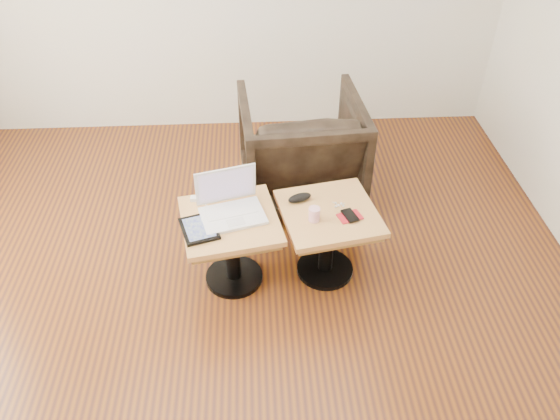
{
  "coord_description": "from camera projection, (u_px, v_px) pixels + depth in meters",
  "views": [
    {
      "loc": [
        0.18,
        -2.16,
        2.56
      ],
      "look_at": [
        0.31,
        0.28,
        0.55
      ],
      "focal_mm": 35.0,
      "sensor_mm": 36.0,
      "label": 1
    }
  ],
  "objects": [
    {
      "name": "glasses_case",
      "position": [
        300.0,
        198.0,
        3.3
      ],
      "size": [
        0.16,
        0.12,
        0.05
      ],
      "primitive_type": "ellipsoid",
      "rotation": [
        0.0,
        0.0,
        0.37
      ],
      "color": "black",
      "rests_on": "side_table_right"
    },
    {
      "name": "phone_on_sleeve",
      "position": [
        350.0,
        216.0,
        3.19
      ],
      "size": [
        0.16,
        0.14,
        0.02
      ],
      "rotation": [
        0.0,
        0.0,
        0.33
      ],
      "color": "#A91531",
      "rests_on": "side_table_right"
    },
    {
      "name": "room_shell",
      "position": [
        214.0,
        114.0,
        2.43
      ],
      "size": [
        4.52,
        4.52,
        2.71
      ],
      "color": "#3E1F14",
      "rests_on": "ground"
    },
    {
      "name": "side_table_left",
      "position": [
        231.0,
        234.0,
        3.26
      ],
      "size": [
        0.65,
        0.65,
        0.5
      ],
      "rotation": [
        0.0,
        0.0,
        0.18
      ],
      "color": "black",
      "rests_on": "ground"
    },
    {
      "name": "tablet",
      "position": [
        199.0,
        229.0,
        3.1
      ],
      "size": [
        0.26,
        0.29,
        0.02
      ],
      "rotation": [
        0.0,
        0.0,
        0.3
      ],
      "color": "black",
      "rests_on": "side_table_left"
    },
    {
      "name": "laptop",
      "position": [
        230.0,
        206.0,
        3.19
      ],
      "size": [
        0.42,
        0.36,
        0.26
      ],
      "rotation": [
        0.0,
        0.0,
        0.27
      ],
      "color": "white",
      "rests_on": "side_table_left"
    },
    {
      "name": "armchair",
      "position": [
        301.0,
        148.0,
        3.96
      ],
      "size": [
        0.9,
        0.93,
        0.79
      ],
      "primitive_type": "imported",
      "rotation": [
        0.0,
        0.0,
        3.21
      ],
      "color": "black",
      "rests_on": "ground"
    },
    {
      "name": "earbuds_tangle",
      "position": [
        339.0,
        205.0,
        3.27
      ],
      "size": [
        0.07,
        0.05,
        0.01
      ],
      "color": "white",
      "rests_on": "side_table_right"
    },
    {
      "name": "side_table_right",
      "position": [
        328.0,
        227.0,
        3.32
      ],
      "size": [
        0.65,
        0.65,
        0.5
      ],
      "rotation": [
        0.0,
        0.0,
        0.19
      ],
      "color": "black",
      "rests_on": "ground"
    },
    {
      "name": "charging_adapter",
      "position": [
        194.0,
        199.0,
        3.31
      ],
      "size": [
        0.04,
        0.04,
        0.02
      ],
      "primitive_type": "cube",
      "rotation": [
        0.0,
        0.0,
        -0.05
      ],
      "color": "white",
      "rests_on": "side_table_left"
    },
    {
      "name": "striped_cup",
      "position": [
        314.0,
        214.0,
        3.14
      ],
      "size": [
        0.08,
        0.08,
        0.09
      ],
      "primitive_type": "cylinder",
      "rotation": [
        0.0,
        0.0,
        0.33
      ],
      "color": "#DF5E84",
      "rests_on": "side_table_right"
    }
  ]
}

